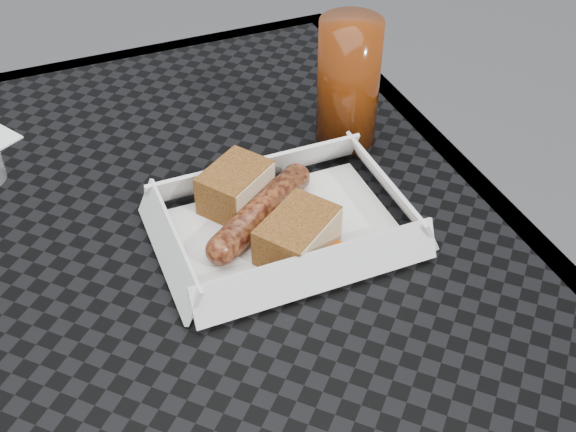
# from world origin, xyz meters

# --- Properties ---
(patio_table) EXTENTS (0.80, 0.80, 0.74)m
(patio_table) POSITION_xyz_m (0.00, 0.00, 0.67)
(patio_table) COLOR black
(patio_table) RESTS_ON ground
(food_tray) EXTENTS (0.22, 0.15, 0.00)m
(food_tray) POSITION_xyz_m (0.16, -0.04, 0.75)
(food_tray) COLOR white
(food_tray) RESTS_ON patio_table
(bratwurst) EXTENTS (0.14, 0.11, 0.03)m
(bratwurst) POSITION_xyz_m (0.14, -0.02, 0.76)
(bratwurst) COLOR brown
(bratwurst) RESTS_ON food_tray
(bread_near) EXTENTS (0.09, 0.08, 0.04)m
(bread_near) POSITION_xyz_m (0.13, 0.01, 0.77)
(bread_near) COLOR brown
(bread_near) RESTS_ON food_tray
(bread_far) EXTENTS (0.09, 0.09, 0.04)m
(bread_far) POSITION_xyz_m (0.16, -0.07, 0.77)
(bread_far) COLOR brown
(bread_far) RESTS_ON food_tray
(veg_garnish) EXTENTS (0.03, 0.03, 0.00)m
(veg_garnish) POSITION_xyz_m (0.21, -0.09, 0.75)
(veg_garnish) COLOR #F55C0A
(veg_garnish) RESTS_ON food_tray
(drink_glass) EXTENTS (0.07, 0.07, 0.15)m
(drink_glass) POSITION_xyz_m (0.29, 0.09, 0.82)
(drink_glass) COLOR #5A2107
(drink_glass) RESTS_ON patio_table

